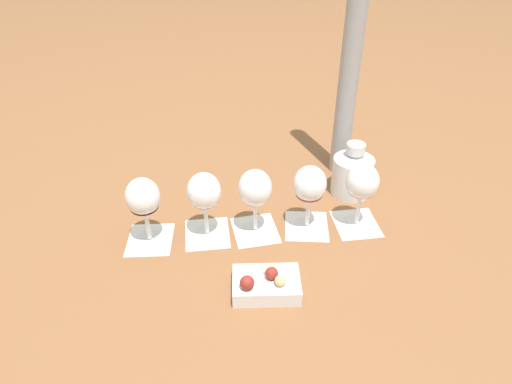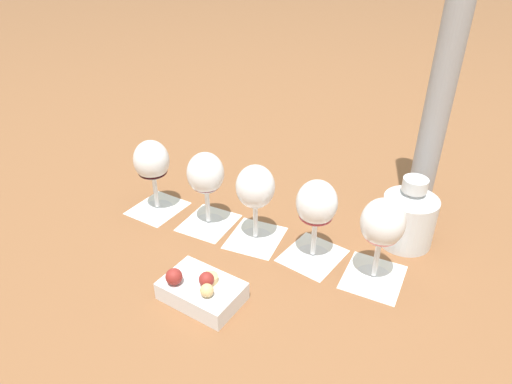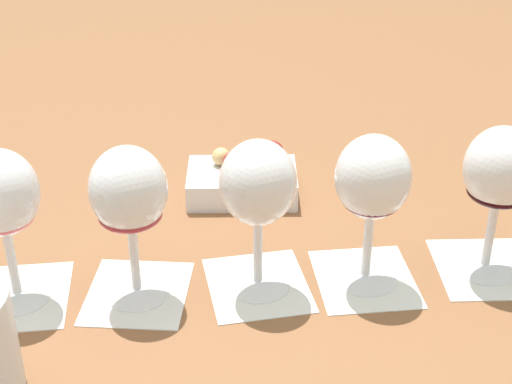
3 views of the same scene
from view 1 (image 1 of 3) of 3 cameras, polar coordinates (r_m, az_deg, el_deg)
name	(u,v)px [view 1 (image 1 of 3)]	position (r m, az deg, el deg)	size (l,w,h in m)	color
ground_plane	(255,230)	(1.09, -0.10, -4.83)	(8.00, 8.00, 0.00)	brown
tasting_card_0	(356,224)	(1.14, 12.39, -3.89)	(0.15, 0.15, 0.00)	white
tasting_card_1	(306,226)	(1.11, 6.33, -4.23)	(0.15, 0.15, 0.00)	white
tasting_card_2	(254,229)	(1.09, -0.20, -4.65)	(0.15, 0.15, 0.00)	white
tasting_card_3	(207,234)	(1.09, -6.11, -5.19)	(0.15, 0.15, 0.00)	white
tasting_card_4	(150,239)	(1.09, -13.10, -5.80)	(0.15, 0.15, 0.00)	white
wine_glass_0	(362,185)	(1.07, 13.12, 0.84)	(0.08, 0.08, 0.16)	white
wine_glass_1	(310,187)	(1.04, 6.72, 0.60)	(0.08, 0.08, 0.16)	white
wine_glass_2	(254,190)	(1.03, -0.21, 0.23)	(0.08, 0.08, 0.16)	white
wine_glass_3	(204,194)	(1.02, -6.49, -0.31)	(0.08, 0.08, 0.16)	white
wine_glass_4	(143,200)	(1.02, -13.91, -0.98)	(0.08, 0.08, 0.16)	white
ceramic_vase	(353,172)	(1.21, 11.98, 2.46)	(0.11, 0.11, 0.15)	silver
snack_dish	(266,284)	(0.93, 1.25, -11.42)	(0.16, 0.16, 0.06)	silver
umbrella_pole	(354,35)	(1.19, 12.12, 18.58)	(0.05, 0.05, 0.76)	#99999E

